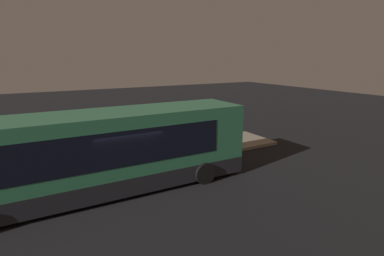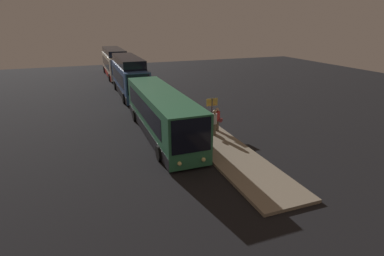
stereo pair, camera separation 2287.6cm
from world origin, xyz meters
TOP-DOWN VIEW (x-y plane):
  - ground at (0.00, 0.00)m, footprint 80.00×80.00m
  - platform at (0.00, 3.12)m, footprint 20.00×3.04m
  - bus_lead at (-1.11, 0.18)m, footprint 12.41×2.82m
  - passenger_boarding at (0.86, 3.46)m, footprint 0.43×0.58m
  - passenger_waiting at (0.09, 4.06)m, footprint 0.67×0.64m
  - suitcase at (0.37, 3.50)m, footprint 0.48×0.25m
  - sign_post at (-0.74, 3.99)m, footprint 0.10×0.89m

SIDE VIEW (x-z plane):
  - ground at x=0.00m, z-range 0.00..0.00m
  - platform at x=0.00m, z-range 0.00..0.17m
  - suitcase at x=0.37m, z-range 0.05..0.96m
  - passenger_waiting at x=0.09m, z-range 0.23..1.94m
  - passenger_boarding at x=0.86m, z-range 0.26..2.10m
  - bus_lead at x=-1.11m, z-range -0.01..3.13m
  - sign_post at x=-0.74m, z-range 0.55..2.82m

